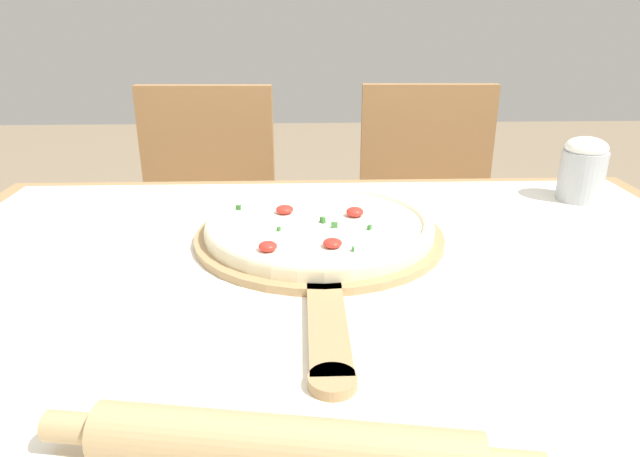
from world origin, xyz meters
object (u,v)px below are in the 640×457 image
object	(u,v)px
pizza_peel	(320,241)
flour_cup	(583,169)
rolling_pin	(284,446)
pizza	(319,225)
chair_right	(427,221)
chair_left	(206,224)

from	to	relation	value
pizza_peel	flour_cup	distance (m)	0.55
rolling_pin	flour_cup	distance (m)	0.87
rolling_pin	pizza	bearing A→B (deg)	84.74
pizza_peel	flour_cup	bearing A→B (deg)	21.99
rolling_pin	chair_right	xyz separation A→B (m)	(0.38, 1.17, -0.26)
rolling_pin	chair_right	size ratio (longest dim) A/B	0.45
chair_right	chair_left	bearing A→B (deg)	-177.46
rolling_pin	flour_cup	bearing A→B (deg)	50.58
chair_right	flour_cup	xyz separation A→B (m)	(0.17, -0.50, 0.29)
pizza_peel	pizza	xyz separation A→B (m)	(-0.00, 0.02, 0.02)
rolling_pin	chair_left	bearing A→B (deg)	102.27
pizza	chair_right	xyz separation A→B (m)	(0.33, 0.68, -0.26)
pizza_peel	chair_right	size ratio (longest dim) A/B	0.67
pizza_peel	pizza	bearing A→B (deg)	90.27
chair_left	chair_right	distance (m)	0.63
rolling_pin	chair_left	distance (m)	1.22
rolling_pin	chair_right	distance (m)	1.25
chair_left	rolling_pin	bearing A→B (deg)	-75.45
chair_left	flour_cup	xyz separation A→B (m)	(0.80, -0.50, 0.29)
chair_right	flour_cup	world-z (taller)	chair_right
pizza_peel	pizza	world-z (taller)	pizza
pizza	flour_cup	xyz separation A→B (m)	(0.51, 0.18, 0.04)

